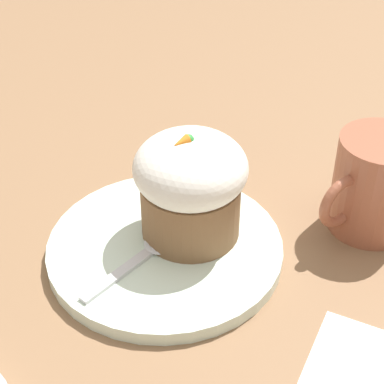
{
  "coord_description": "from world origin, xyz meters",
  "views": [
    {
      "loc": [
        0.25,
        0.39,
        0.42
      ],
      "look_at": [
        -0.03,
        0.0,
        0.06
      ],
      "focal_mm": 60.0,
      "sensor_mm": 36.0,
      "label": 1
    }
  ],
  "objects": [
    {
      "name": "ground_plane",
      "position": [
        0.0,
        0.0,
        0.0
      ],
      "size": [
        4.0,
        4.0,
        0.0
      ],
      "primitive_type": "plane",
      "color": "#846042"
    },
    {
      "name": "dessert_plate",
      "position": [
        0.0,
        0.0,
        0.01
      ],
      "size": [
        0.22,
        0.22,
        0.01
      ],
      "color": "silver",
      "rests_on": "ground_plane"
    },
    {
      "name": "carrot_cake",
      "position": [
        -0.03,
        0.0,
        0.07
      ],
      "size": [
        0.11,
        0.11,
        0.11
      ],
      "color": "brown",
      "rests_on": "dessert_plate"
    },
    {
      "name": "spoon",
      "position": [
        0.01,
        0.0,
        0.02
      ],
      "size": [
        0.13,
        0.05,
        0.01
      ],
      "color": "silver",
      "rests_on": "dessert_plate"
    },
    {
      "name": "coffee_cup",
      "position": [
        -0.19,
        0.08,
        0.05
      ],
      "size": [
        0.12,
        0.08,
        0.1
      ],
      "color": "#9E563D",
      "rests_on": "ground_plane"
    }
  ]
}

